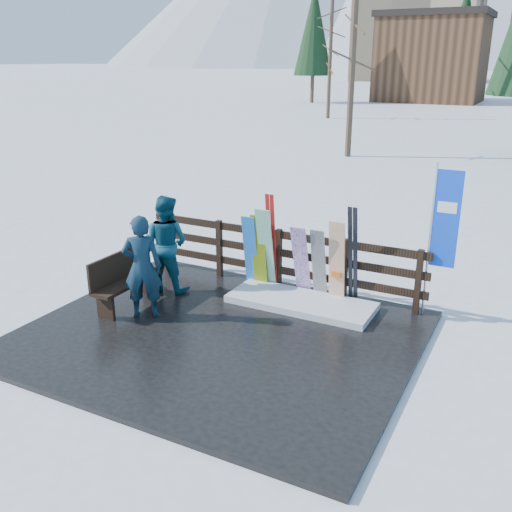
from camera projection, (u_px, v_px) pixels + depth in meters
The scene contains 16 objects.
ground at pixel (219, 338), 9.09m from camera, with size 700.00×700.00×0.00m, color white.
deck at pixel (219, 336), 9.08m from camera, with size 6.00×5.00×0.08m, color black.
fence at pixel (279, 254), 10.70m from camera, with size 5.60×0.10×1.15m.
snow_patch at pixel (301, 302), 10.07m from camera, with size 2.57×1.00×0.12m, color white.
bench at pixel (124, 278), 9.95m from camera, with size 0.40×1.50×0.97m.
snowboard_0 at pixel (250, 252), 10.71m from camera, with size 0.27×0.03×1.42m, color blue.
snowboard_1 at pixel (266, 249), 10.54m from camera, with size 0.29×0.03×1.63m, color white.
snowboard_2 at pixel (259, 252), 10.62m from camera, with size 0.28×0.03×1.46m, color #D3F00E.
snowboard_3 at pixel (301, 261), 10.26m from camera, with size 0.29×0.03×1.42m, color white.
snowboard_4 at pixel (319, 265), 10.12m from camera, with size 0.25×0.03×1.38m, color black.
snowboard_5 at pixel (337, 263), 9.94m from camera, with size 0.29×0.03×1.53m, color silver.
ski_pair_a at pixel (271, 242), 10.52m from camera, with size 0.16×0.24×1.86m.
ski_pair_b at pixel (353, 256), 9.84m from camera, with size 0.17×0.36×1.82m.
rental_flag at pixel (442, 225), 9.17m from camera, with size 0.45×0.04×2.60m.
person_front at pixel (142, 267), 9.40m from camera, with size 0.64×0.42×1.77m, color #153A47.
person_back at pixel (166, 243), 10.52m from camera, with size 0.88×0.69×1.82m, color navy.
Camera 1 is at (4.29, -6.97, 4.22)m, focal length 40.00 mm.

